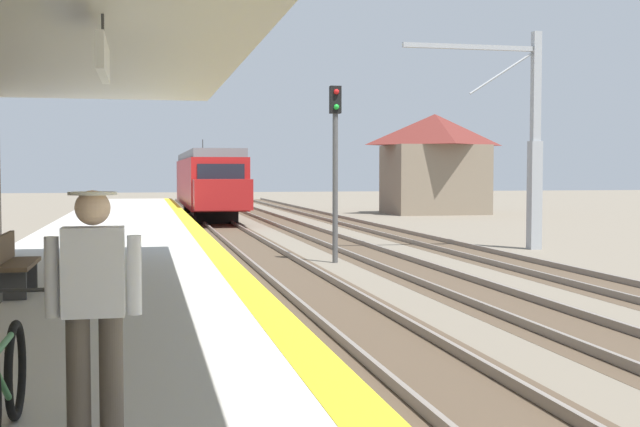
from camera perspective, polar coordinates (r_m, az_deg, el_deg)
The scene contains 11 objects.
station_platform at distance 16.62m, azimuth -14.38°, elevation -4.93°, with size 5.00×80.00×0.91m.
track_pair_nearest_platform at distance 20.95m, azimuth -1.78°, elevation -4.34°, with size 2.34×120.00×0.16m.
track_pair_middle at distance 21.81m, azimuth 7.07°, elevation -4.08°, with size 2.34×120.00×0.16m.
track_pair_far_side at distance 23.15m, azimuth 15.06°, elevation -3.75°, with size 2.34×120.00×0.16m.
approaching_train at distance 49.40m, azimuth -7.76°, elevation 2.27°, with size 2.93×19.60×4.76m.
commuter_person at distance 5.39m, azimuth -15.35°, elevation -6.22°, with size 0.59×0.30×1.67m.
bicycle_beside_commuter at distance 5.86m, azimuth -21.09°, elevation -11.04°, with size 0.48×1.82×1.04m.
rail_signal_post at distance 24.29m, azimuth 1.06°, elevation 4.09°, with size 0.32×0.34×5.20m.
catenary_pylon_far_side at distance 29.39m, azimuth 14.12°, elevation 4.59°, with size 5.00×0.40×7.50m.
platform_bench at distance 12.85m, azimuth -20.41°, elevation -3.14°, with size 0.45×1.60×0.88m.
distant_trackside_house at distance 53.59m, azimuth 7.92°, elevation 3.55°, with size 6.60×5.28×6.40m.
Camera 1 is at (-1.81, -0.45, 2.68)m, focal length 46.31 mm.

